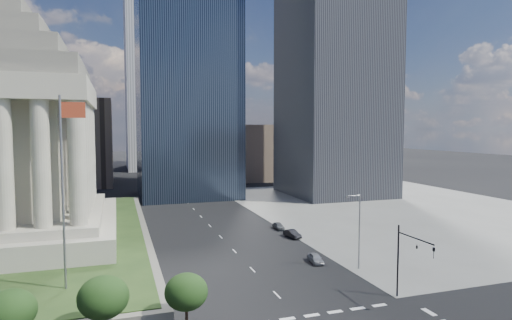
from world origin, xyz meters
name	(u,v)px	position (x,y,z in m)	size (l,w,h in m)	color
ground	(178,193)	(0.00, 100.00, 0.00)	(500.00, 500.00, 0.00)	black
sidewalk_ne	(400,208)	(46.00, 60.00, 0.01)	(68.00, 90.00, 0.03)	slate
flagpole	(64,181)	(-21.83, 24.00, 13.11)	(2.52, 0.24, 20.00)	slate
midrise_glass	(187,87)	(2.00, 95.00, 30.00)	(26.00, 26.00, 60.00)	black
highrise_ne	(335,15)	(42.00, 85.00, 50.00)	(26.00, 28.00, 100.00)	black
building_filler_ne	(252,152)	(32.00, 130.00, 10.00)	(20.00, 30.00, 20.00)	brown
building_filler_nw	(74,143)	(-30.00, 130.00, 14.00)	(24.00, 30.00, 28.00)	brown
traffic_signal_ne	(409,254)	(12.50, 13.70, 5.25)	(0.30, 5.74, 8.00)	black
street_lamp_north	(358,227)	(13.33, 25.00, 5.66)	(2.13, 0.22, 10.00)	slate
parked_sedan_near	(316,258)	(9.18, 29.06, 0.63)	(1.49, 3.71, 1.26)	gray
parked_sedan_mid	(292,234)	(11.50, 42.79, 0.65)	(3.93, 1.37, 1.29)	black
parked_sedan_far	(279,226)	(11.50, 49.29, 0.62)	(1.45, 3.61, 1.23)	#4E5154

